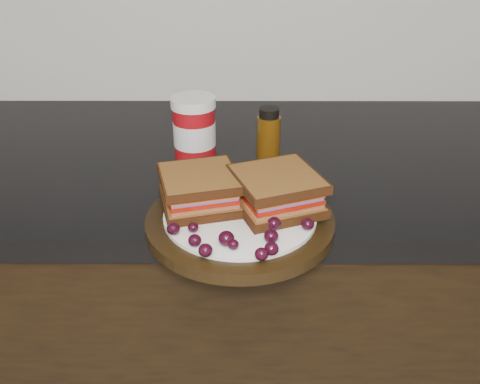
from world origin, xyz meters
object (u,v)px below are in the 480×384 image
object	(u,v)px
sandwich_left	(200,190)
condiment_jar	(194,129)
oil_bottle	(268,139)
plate	(240,222)

from	to	relation	value
sandwich_left	condiment_jar	distance (m)	0.22
sandwich_left	condiment_jar	size ratio (longest dim) A/B	0.94
sandwich_left	oil_bottle	distance (m)	0.20
condiment_jar	sandwich_left	bearing A→B (deg)	-83.51
oil_bottle	condiment_jar	bearing A→B (deg)	161.66
condiment_jar	oil_bottle	size ratio (longest dim) A/B	1.04
plate	oil_bottle	bearing A→B (deg)	75.76
sandwich_left	oil_bottle	size ratio (longest dim) A/B	0.98
plate	oil_bottle	xyz separation A→B (m)	(0.05, 0.20, 0.05)
condiment_jar	oil_bottle	distance (m)	0.14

